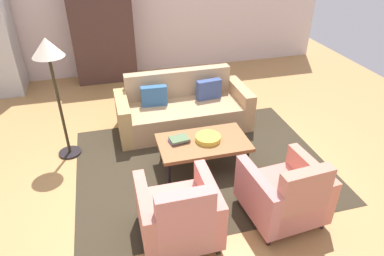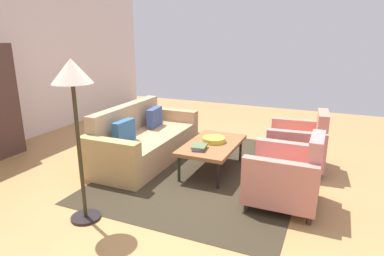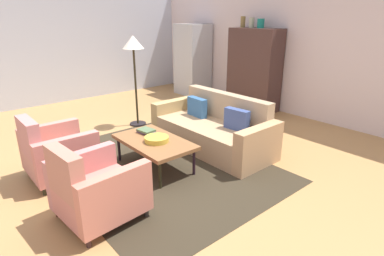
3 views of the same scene
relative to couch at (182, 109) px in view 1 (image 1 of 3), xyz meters
name	(u,v)px [view 1 (image 1 of 3)]	position (x,y,z in m)	size (l,w,h in m)	color
ground_plane	(178,174)	(-0.37, -1.27, -0.29)	(10.11, 10.11, 0.00)	#B4844D
wall_back	(134,6)	(-0.37, 2.62, 1.11)	(8.43, 0.12, 2.80)	silver
area_rug	(202,164)	(0.00, -1.14, -0.28)	(3.40, 2.60, 0.01)	#352C1E
couch	(182,109)	(0.00, 0.00, 0.00)	(2.11, 0.92, 0.86)	tan
coffee_table	(203,143)	(0.00, -1.19, 0.10)	(1.20, 0.70, 0.42)	black
armchair_left	(179,216)	(-0.60, -2.35, 0.06)	(0.80, 0.80, 0.88)	#2E211A
armchair_right	(286,196)	(0.61, -2.35, 0.06)	(0.86, 0.86, 0.88)	#2B2D17
fruit_bowl	(208,138)	(0.07, -1.19, 0.17)	(0.34, 0.34, 0.07)	gold
book_stack	(179,140)	(-0.31, -1.12, 0.16)	(0.29, 0.21, 0.06)	#5B426E
cabinet	(103,37)	(-1.08, 2.28, 0.61)	(1.20, 0.51, 1.80)	#442C28
floor_lamp	(49,59)	(-1.79, -0.39, 1.16)	(0.40, 0.40, 1.72)	black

